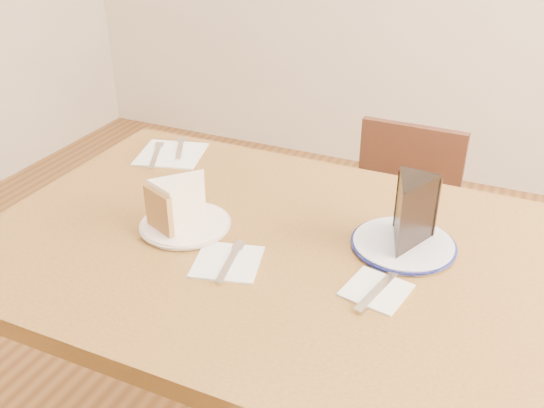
{
  "coord_description": "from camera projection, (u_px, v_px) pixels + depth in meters",
  "views": [
    {
      "loc": [
        0.41,
        -0.93,
        1.41
      ],
      "look_at": [
        -0.04,
        0.06,
        0.8
      ],
      "focal_mm": 40.0,
      "sensor_mm": 36.0,
      "label": 1
    }
  ],
  "objects": [
    {
      "name": "table",
      "position": [
        278.0,
        284.0,
        1.25
      ],
      "size": [
        1.2,
        0.8,
        0.75
      ],
      "color": "#543716",
      "rests_on": "ground"
    },
    {
      "name": "napkin_spare",
      "position": [
        171.0,
        154.0,
        1.58
      ],
      "size": [
        0.2,
        0.2,
        0.0
      ],
      "primitive_type": "cube",
      "rotation": [
        0.0,
        0.0,
        0.26
      ],
      "color": "white",
      "rests_on": "table"
    },
    {
      "name": "fork_spare",
      "position": [
        180.0,
        149.0,
        1.6
      ],
      "size": [
        0.08,
        0.13,
        0.0
      ],
      "primitive_type": "cube",
      "rotation": [
        0.0,
        0.0,
        0.48
      ],
      "color": "silver",
      "rests_on": "napkin_spare"
    },
    {
      "name": "napkin_navy",
      "position": [
        376.0,
        290.0,
        1.07
      ],
      "size": [
        0.12,
        0.12,
        0.0
      ],
      "primitive_type": "cube",
      "rotation": [
        0.0,
        0.0,
        -0.18
      ],
      "color": "white",
      "rests_on": "table"
    },
    {
      "name": "chair_far",
      "position": [
        393.0,
        241.0,
        1.83
      ],
      "size": [
        0.37,
        0.37,
        0.75
      ],
      "rotation": [
        0.0,
        0.0,
        3.13
      ],
      "color": "black",
      "rests_on": "ground"
    },
    {
      "name": "carrot_cake",
      "position": [
        183.0,
        202.0,
        1.24
      ],
      "size": [
        0.12,
        0.13,
        0.09
      ],
      "primitive_type": null,
      "rotation": [
        0.0,
        0.0,
        -0.39
      ],
      "color": "white",
      "rests_on": "plate_cream"
    },
    {
      "name": "chocolate_cake",
      "position": [
        408.0,
        217.0,
        1.15
      ],
      "size": [
        0.09,
        0.12,
        0.12
      ],
      "primitive_type": null,
      "rotation": [
        0.0,
        0.0,
        3.08
      ],
      "color": "black",
      "rests_on": "plate_navy"
    },
    {
      "name": "knife_spare",
      "position": [
        156.0,
        155.0,
        1.56
      ],
      "size": [
        0.08,
        0.15,
        0.0
      ],
      "primitive_type": "cube",
      "rotation": [
        0.0,
        0.0,
        0.45
      ],
      "color": "silver",
      "rests_on": "napkin_spare"
    },
    {
      "name": "fork_cream",
      "position": [
        230.0,
        262.0,
        1.14
      ],
      "size": [
        0.04,
        0.14,
        0.0
      ],
      "primitive_type": "cube",
      "rotation": [
        0.0,
        0.0,
        0.18
      ],
      "color": "silver",
      "rests_on": "napkin_cream"
    },
    {
      "name": "plate_navy",
      "position": [
        403.0,
        244.0,
        1.19
      ],
      "size": [
        0.2,
        0.2,
        0.01
      ],
      "primitive_type": "cylinder",
      "color": "white",
      "rests_on": "table"
    },
    {
      "name": "knife_navy",
      "position": [
        381.0,
        287.0,
        1.07
      ],
      "size": [
        0.05,
        0.17,
        0.0
      ],
      "primitive_type": "cube",
      "rotation": [
        0.0,
        0.0,
        -0.22
      ],
      "color": "silver",
      "rests_on": "napkin_navy"
    },
    {
      "name": "plate_cream",
      "position": [
        185.0,
        225.0,
        1.26
      ],
      "size": [
        0.18,
        0.18,
        0.01
      ],
      "primitive_type": "cylinder",
      "color": "white",
      "rests_on": "table"
    },
    {
      "name": "napkin_cream",
      "position": [
        227.0,
        262.0,
        1.15
      ],
      "size": [
        0.15,
        0.15,
        0.0
      ],
      "primitive_type": "cube",
      "rotation": [
        0.0,
        0.0,
        0.25
      ],
      "color": "white",
      "rests_on": "table"
    }
  ]
}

